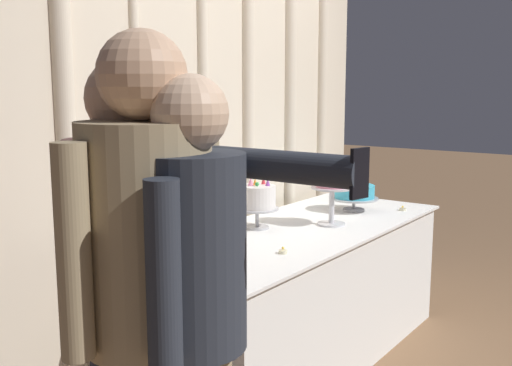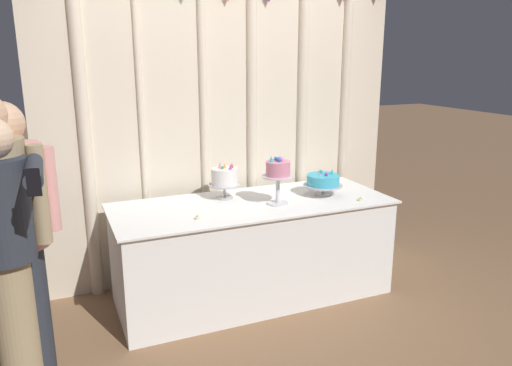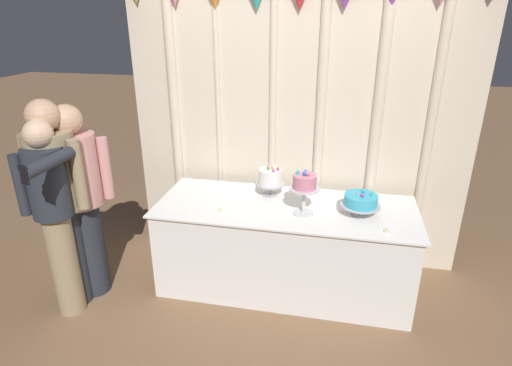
{
  "view_description": "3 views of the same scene",
  "coord_description": "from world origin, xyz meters",
  "px_view_note": "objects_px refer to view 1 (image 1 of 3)",
  "views": [
    {
      "loc": [
        -2.74,
        -1.6,
        1.54
      ],
      "look_at": [
        -0.28,
        0.21,
        1.05
      ],
      "focal_mm": 41.23,
      "sensor_mm": 36.0,
      "label": 1
    },
    {
      "loc": [
        -1.38,
        -3.21,
        1.87
      ],
      "look_at": [
        0.0,
        0.05,
        0.94
      ],
      "focal_mm": 34.58,
      "sensor_mm": 36.0,
      "label": 2
    },
    {
      "loc": [
        0.4,
        -2.98,
        2.25
      ],
      "look_at": [
        -0.27,
        0.21,
        0.91
      ],
      "focal_mm": 29.26,
      "sensor_mm": 36.0,
      "label": 3
    }
  ],
  "objects_px": {
    "cake_display_rightmost": "(354,193)",
    "tealight_near_left": "(403,209)",
    "guest_girl_blue_dress": "(196,335)",
    "cake_table": "(300,293)",
    "guest_man_pink_jacket": "(149,315)",
    "tealight_far_left": "(283,251)",
    "cake_display_leftmost": "(257,199)",
    "cake_display_center": "(332,182)",
    "guest_man_dark_suit": "(133,310)"
  },
  "relations": [
    {
      "from": "cake_display_rightmost",
      "to": "tealight_near_left",
      "type": "bearing_deg",
      "value": -53.46
    },
    {
      "from": "tealight_near_left",
      "to": "guest_girl_blue_dress",
      "type": "relative_size",
      "value": 0.03
    },
    {
      "from": "cake_table",
      "to": "guest_man_pink_jacket",
      "type": "bearing_deg",
      "value": -161.75
    },
    {
      "from": "guest_man_pink_jacket",
      "to": "guest_girl_blue_dress",
      "type": "distance_m",
      "value": 0.15
    },
    {
      "from": "tealight_far_left",
      "to": "tealight_near_left",
      "type": "bearing_deg",
      "value": -2.96
    },
    {
      "from": "cake_display_leftmost",
      "to": "tealight_far_left",
      "type": "bearing_deg",
      "value": -130.36
    },
    {
      "from": "cake_display_rightmost",
      "to": "guest_girl_blue_dress",
      "type": "height_order",
      "value": "guest_girl_blue_dress"
    },
    {
      "from": "cake_display_leftmost",
      "to": "cake_display_center",
      "type": "distance_m",
      "value": 0.44
    },
    {
      "from": "cake_display_leftmost",
      "to": "guest_man_dark_suit",
      "type": "xyz_separation_m",
      "value": [
        -1.44,
        -0.59,
        -0.06
      ]
    },
    {
      "from": "cake_display_rightmost",
      "to": "guest_girl_blue_dress",
      "type": "xyz_separation_m",
      "value": [
        -2.23,
        -0.66,
        0.0
      ]
    },
    {
      "from": "cake_table",
      "to": "cake_display_rightmost",
      "type": "relative_size",
      "value": 6.85
    },
    {
      "from": "cake_display_leftmost",
      "to": "tealight_near_left",
      "type": "height_order",
      "value": "cake_display_leftmost"
    },
    {
      "from": "cake_table",
      "to": "guest_girl_blue_dress",
      "type": "bearing_deg",
      "value": -157.17
    },
    {
      "from": "tealight_far_left",
      "to": "guest_girl_blue_dress",
      "type": "distance_m",
      "value": 1.23
    },
    {
      "from": "cake_table",
      "to": "guest_man_pink_jacket",
      "type": "height_order",
      "value": "guest_man_pink_jacket"
    },
    {
      "from": "cake_table",
      "to": "guest_man_dark_suit",
      "type": "relative_size",
      "value": 1.31
    },
    {
      "from": "cake_table",
      "to": "cake_display_leftmost",
      "type": "height_order",
      "value": "cake_display_leftmost"
    },
    {
      "from": "guest_man_pink_jacket",
      "to": "guest_girl_blue_dress",
      "type": "xyz_separation_m",
      "value": [
        0.04,
        -0.14,
        -0.04
      ]
    },
    {
      "from": "guest_man_dark_suit",
      "to": "cake_display_center",
      "type": "bearing_deg",
      "value": 9.52
    },
    {
      "from": "tealight_near_left",
      "to": "cake_display_center",
      "type": "bearing_deg",
      "value": 164.62
    },
    {
      "from": "cake_display_leftmost",
      "to": "cake_display_rightmost",
      "type": "relative_size",
      "value": 0.93
    },
    {
      "from": "cake_display_rightmost",
      "to": "guest_man_dark_suit",
      "type": "relative_size",
      "value": 0.19
    },
    {
      "from": "cake_display_center",
      "to": "cake_display_rightmost",
      "type": "relative_size",
      "value": 1.21
    },
    {
      "from": "tealight_far_left",
      "to": "guest_man_pink_jacket",
      "type": "xyz_separation_m",
      "value": [
        -1.17,
        -0.34,
        0.14
      ]
    },
    {
      "from": "cake_table",
      "to": "guest_girl_blue_dress",
      "type": "xyz_separation_m",
      "value": [
        -1.63,
        -0.69,
        0.5
      ]
    },
    {
      "from": "cake_display_rightmost",
      "to": "guest_girl_blue_dress",
      "type": "relative_size",
      "value": 0.2
    },
    {
      "from": "tealight_far_left",
      "to": "cake_display_rightmost",
      "type": "bearing_deg",
      "value": 9.64
    },
    {
      "from": "cake_display_rightmost",
      "to": "guest_girl_blue_dress",
      "type": "distance_m",
      "value": 2.32
    },
    {
      "from": "cake_display_leftmost",
      "to": "guest_man_dark_suit",
      "type": "distance_m",
      "value": 1.56
    },
    {
      "from": "tealight_near_left",
      "to": "guest_girl_blue_dress",
      "type": "height_order",
      "value": "guest_girl_blue_dress"
    },
    {
      "from": "cake_display_leftmost",
      "to": "guest_man_pink_jacket",
      "type": "height_order",
      "value": "guest_man_pink_jacket"
    },
    {
      "from": "guest_man_pink_jacket",
      "to": "tealight_near_left",
      "type": "bearing_deg",
      "value": 6.31
    },
    {
      "from": "tealight_near_left",
      "to": "guest_man_dark_suit",
      "type": "xyz_separation_m",
      "value": [
        -2.38,
        -0.12,
        0.1
      ]
    },
    {
      "from": "cake_table",
      "to": "tealight_far_left",
      "type": "distance_m",
      "value": 0.67
    },
    {
      "from": "cake_display_rightmost",
      "to": "guest_man_dark_suit",
      "type": "height_order",
      "value": "guest_man_dark_suit"
    },
    {
      "from": "cake_display_leftmost",
      "to": "cake_display_center",
      "type": "xyz_separation_m",
      "value": [
        0.32,
        -0.29,
        0.08
      ]
    },
    {
      "from": "cake_display_leftmost",
      "to": "guest_girl_blue_dress",
      "type": "relative_size",
      "value": 0.18
    },
    {
      "from": "cake_table",
      "to": "cake_display_rightmost",
      "type": "height_order",
      "value": "cake_display_rightmost"
    },
    {
      "from": "cake_display_center",
      "to": "guest_man_dark_suit",
      "type": "bearing_deg",
      "value": -170.48
    },
    {
      "from": "tealight_far_left",
      "to": "guest_girl_blue_dress",
      "type": "xyz_separation_m",
      "value": [
        -1.13,
        -0.47,
        0.11
      ]
    },
    {
      "from": "cake_display_rightmost",
      "to": "cake_display_leftmost",
      "type": "bearing_deg",
      "value": 164.18
    },
    {
      "from": "guest_girl_blue_dress",
      "to": "tealight_far_left",
      "type": "bearing_deg",
      "value": 22.66
    },
    {
      "from": "cake_display_rightmost",
      "to": "tealight_near_left",
      "type": "distance_m",
      "value": 0.33
    },
    {
      "from": "guest_man_dark_suit",
      "to": "cake_table",
      "type": "bearing_deg",
      "value": 14.16
    },
    {
      "from": "cake_display_center",
      "to": "guest_man_pink_jacket",
      "type": "relative_size",
      "value": 0.22
    },
    {
      "from": "guest_man_dark_suit",
      "to": "cake_display_leftmost",
      "type": "bearing_deg",
      "value": 22.22
    },
    {
      "from": "cake_display_rightmost",
      "to": "guest_man_dark_suit",
      "type": "distance_m",
      "value": 2.23
    },
    {
      "from": "cake_display_rightmost",
      "to": "guest_man_pink_jacket",
      "type": "bearing_deg",
      "value": -167.01
    },
    {
      "from": "cake_display_rightmost",
      "to": "guest_man_pink_jacket",
      "type": "height_order",
      "value": "guest_man_pink_jacket"
    },
    {
      "from": "cake_display_leftmost",
      "to": "guest_man_pink_jacket",
      "type": "distance_m",
      "value": 1.68
    }
  ]
}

